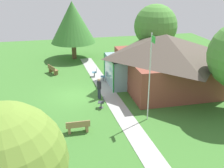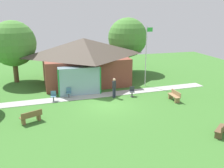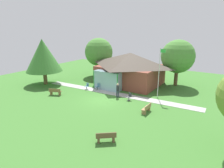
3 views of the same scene
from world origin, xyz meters
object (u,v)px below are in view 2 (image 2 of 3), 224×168
flagpole (146,54)px  bench_mid_right (174,96)px  tree_behind_pavilion_right (128,38)px  pavilion (84,60)px  tree_behind_pavilion_left (13,44)px  patio_chair_west (53,96)px  visitor_on_path (114,86)px  patio_chair_lawn_spare (132,92)px  patio_chair_porch_left (69,93)px  bench_front_right (222,129)px  bench_mid_left (31,117)px

flagpole → bench_mid_right: flagpole is taller
tree_behind_pavilion_right → bench_mid_right: bearing=-88.5°
pavilion → tree_behind_pavilion_left: 7.36m
patio_chair_west → visitor_on_path: 5.22m
patio_chair_west → patio_chair_lawn_spare: bearing=-176.3°
flagpole → tree_behind_pavilion_left: bearing=157.4°
pavilion → patio_chair_porch_left: 5.62m
bench_front_right → patio_chair_porch_left: size_ratio=1.68×
patio_chair_lawn_spare → visitor_on_path: bearing=13.9°
bench_front_right → tree_behind_pavilion_right: tree_behind_pavilion_right is taller
patio_chair_porch_left → patio_chair_west: (-1.36, -0.60, 0.00)m
bench_mid_left → visitor_on_path: (6.96, 3.44, 0.62)m
flagpole → visitor_on_path: 5.31m
flagpole → bench_front_right: (0.22, -11.34, -2.85)m
visitor_on_path → bench_front_right: bearing=93.2°
visitor_on_path → patio_chair_porch_left: bearing=-39.4°
flagpole → tree_behind_pavilion_right: (0.33, 6.38, 0.90)m
visitor_on_path → tree_behind_pavilion_left: 11.90m
bench_mid_right → patio_chair_west: (-9.83, 2.73, 0.01)m
bench_mid_right → visitor_on_path: visitor_on_path is taller
flagpole → patio_chair_lawn_spare: bearing=-132.0°
visitor_on_path → tree_behind_pavilion_left: size_ratio=0.27×
tree_behind_pavilion_right → bench_mid_left: bearing=-132.4°
flagpole → bench_mid_left: flagpole is taller
patio_chair_lawn_spare → flagpole: bearing=-114.6°
flagpole → patio_chair_porch_left: flagpole is taller
patio_chair_lawn_spare → patio_chair_porch_left: same height
flagpole → bench_mid_right: 5.61m
patio_chair_west → tree_behind_pavilion_left: size_ratio=0.13×
bench_mid_left → patio_chair_porch_left: 5.55m
bench_front_right → flagpole: bearing=52.4°
bench_front_right → patio_chair_west: 13.23m
bench_mid_right → patio_chair_porch_left: 9.10m
pavilion → patio_chair_lawn_spare: 7.05m
bench_front_right → tree_behind_pavilion_right: bearing=50.9°
bench_front_right → bench_mid_right: (0.39, 6.54, 0.00)m
pavilion → patio_chair_west: size_ratio=10.77×
flagpole → bench_mid_left: size_ratio=3.82×
pavilion → patio_chair_west: (-3.62, -5.35, -1.98)m
bench_front_right → tree_behind_pavilion_left: tree_behind_pavilion_left is taller
flagpole → tree_behind_pavilion_left: tree_behind_pavilion_left is taller
flagpole → patio_chair_west: (-9.21, -2.07, -2.84)m
bench_mid_right → visitor_on_path: size_ratio=0.86×
tree_behind_pavilion_right → patio_chair_lawn_spare: bearing=-106.9°
bench_front_right → tree_behind_pavilion_left: size_ratio=0.23×
flagpole → bench_mid_right: (0.61, -4.80, -2.85)m
patio_chair_west → visitor_on_path: size_ratio=0.49×
flagpole → visitor_on_path: (-4.05, -2.60, -2.23)m
bench_mid_right → patio_chair_porch_left: size_ratio=1.74×
pavilion → bench_mid_left: (-5.41, -9.32, -1.99)m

